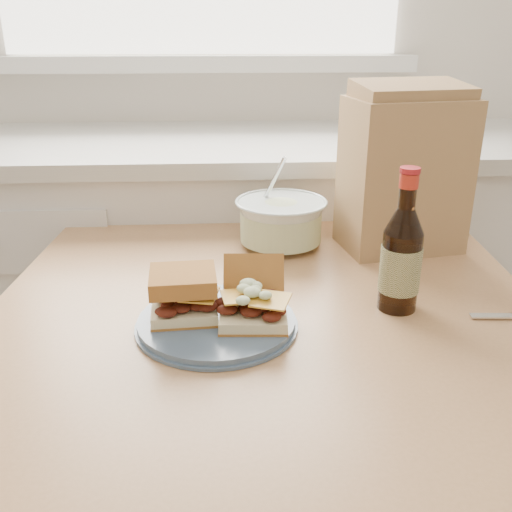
{
  "coord_description": "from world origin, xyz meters",
  "views": [
    {
      "loc": [
        0.06,
        0.09,
        1.24
      ],
      "look_at": [
        0.11,
        0.99,
        0.87
      ],
      "focal_mm": 40.0,
      "sensor_mm": 36.0,
      "label": 1
    }
  ],
  "objects": [
    {
      "name": "sandwich_right",
      "position": [
        0.1,
        0.89,
        0.83
      ],
      "size": [
        0.11,
        0.15,
        0.09
      ],
      "rotation": [
        0.0,
        0.0,
        -0.06
      ],
      "color": "#F6E6AD",
      "rests_on": "plate"
    },
    {
      "name": "plate",
      "position": [
        0.04,
        0.89,
        0.8
      ],
      "size": [
        0.25,
        0.25,
        0.02
      ],
      "primitive_type": "cylinder",
      "color": "#475C74",
      "rests_on": "dining_table"
    },
    {
      "name": "sandwich_left",
      "position": [
        -0.01,
        0.9,
        0.84
      ],
      "size": [
        0.11,
        0.1,
        0.08
      ],
      "rotation": [
        0.0,
        0.0,
        0.07
      ],
      "color": "#F6E6AD",
      "rests_on": "plate"
    },
    {
      "name": "beer_bottle",
      "position": [
        0.34,
        0.94,
        0.88
      ],
      "size": [
        0.07,
        0.07,
        0.24
      ],
      "rotation": [
        0.0,
        0.0,
        0.14
      ],
      "color": "black",
      "rests_on": "dining_table"
    },
    {
      "name": "dining_table",
      "position": [
        0.12,
        0.95,
        0.67
      ],
      "size": [
        1.0,
        1.0,
        0.79
      ],
      "rotation": [
        0.0,
        0.0,
        -0.06
      ],
      "color": "tan",
      "rests_on": "ground"
    },
    {
      "name": "paper_bag",
      "position": [
        0.43,
        1.23,
        0.94
      ],
      "size": [
        0.26,
        0.19,
        0.31
      ],
      "primitive_type": "cube",
      "rotation": [
        0.0,
        0.0,
        0.17
      ],
      "color": "#AD8053",
      "rests_on": "dining_table"
    },
    {
      "name": "cabinet_run",
      "position": [
        -0.0,
        1.7,
        0.47
      ],
      "size": [
        2.5,
        0.64,
        0.94
      ],
      "color": "silver",
      "rests_on": "ground"
    },
    {
      "name": "coleslaw_bowl",
      "position": [
        0.18,
        1.24,
        0.84
      ],
      "size": [
        0.2,
        0.2,
        0.2
      ],
      "color": "silver",
      "rests_on": "dining_table"
    }
  ]
}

